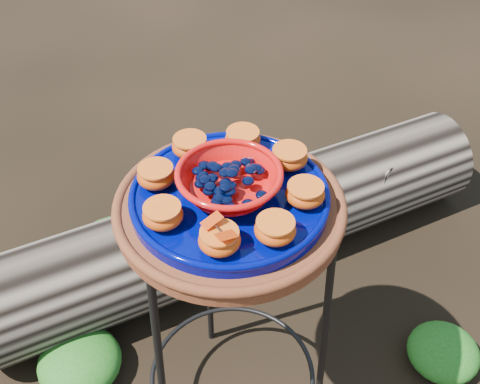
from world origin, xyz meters
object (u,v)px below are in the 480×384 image
object	(u,v)px
terracotta_saucer	(230,209)
driftwood_log	(241,225)
plant_stand	(232,326)
red_bowl	(229,182)
cobalt_plate	(230,198)

from	to	relation	value
terracotta_saucer	driftwood_log	bearing A→B (deg)	70.45
plant_stand	red_bowl	size ratio (longest dim) A/B	3.90
terracotta_saucer	cobalt_plate	bearing A→B (deg)	0.00
plant_stand	terracotta_saucer	bearing A→B (deg)	0.00
red_bowl	driftwood_log	xyz separation A→B (m)	(0.17, 0.49, -0.63)
cobalt_plate	driftwood_log	xyz separation A→B (m)	(0.17, 0.49, -0.60)
cobalt_plate	plant_stand	bearing A→B (deg)	0.00
driftwood_log	terracotta_saucer	bearing A→B (deg)	-109.55
plant_stand	cobalt_plate	bearing A→B (deg)	0.00
red_bowl	driftwood_log	bearing A→B (deg)	70.45
driftwood_log	plant_stand	bearing A→B (deg)	-109.55
plant_stand	terracotta_saucer	size ratio (longest dim) A/B	1.67
plant_stand	driftwood_log	xyz separation A→B (m)	(0.17, 0.49, -0.20)
terracotta_saucer	plant_stand	bearing A→B (deg)	0.00
red_bowl	driftwood_log	world-z (taller)	red_bowl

